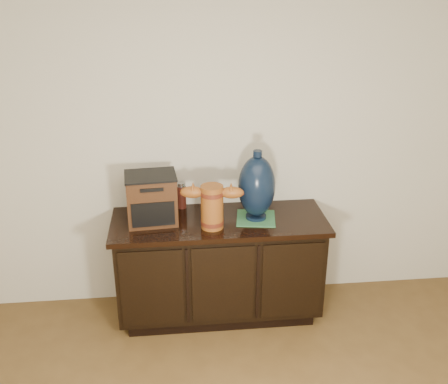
{
  "coord_description": "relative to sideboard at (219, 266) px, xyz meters",
  "views": [
    {
      "loc": [
        -0.3,
        -0.95,
        2.33
      ],
      "look_at": [
        0.03,
        2.18,
        0.98
      ],
      "focal_mm": 42.0,
      "sensor_mm": 36.0,
      "label": 1
    }
  ],
  "objects": [
    {
      "name": "tv_radio",
      "position": [
        -0.45,
        0.02,
        0.53
      ],
      "size": [
        0.35,
        0.3,
        0.33
      ],
      "rotation": [
        0.0,
        0.0,
        0.08
      ],
      "color": "#3C200F",
      "rests_on": "sideboard"
    },
    {
      "name": "terracotta_vessel",
      "position": [
        -0.06,
        -0.11,
        0.53
      ],
      "size": [
        0.42,
        0.17,
        0.29
      ],
      "rotation": [
        0.0,
        0.0,
        -0.13
      ],
      "color": "#9C551C",
      "rests_on": "sideboard"
    },
    {
      "name": "spray_can",
      "position": [
        -0.25,
        0.22,
        0.46
      ],
      "size": [
        0.07,
        0.07,
        0.19
      ],
      "color": "#54190E",
      "rests_on": "sideboard"
    },
    {
      "name": "sideboard",
      "position": [
        0.0,
        0.0,
        0.0
      ],
      "size": [
        1.46,
        0.56,
        0.75
      ],
      "color": "black",
      "rests_on": "ground"
    },
    {
      "name": "green_mat",
      "position": [
        0.25,
        -0.01,
        0.37
      ],
      "size": [
        0.29,
        0.29,
        0.01
      ],
      "primitive_type": "cube",
      "rotation": [
        0.0,
        0.0,
        -0.16
      ],
      "color": "#306B3E",
      "rests_on": "sideboard"
    },
    {
      "name": "lamp_base",
      "position": [
        0.25,
        -0.01,
        0.6
      ],
      "size": [
        0.28,
        0.28,
        0.48
      ],
      "rotation": [
        0.0,
        0.0,
        -0.16
      ],
      "color": "black",
      "rests_on": "green_mat"
    }
  ]
}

